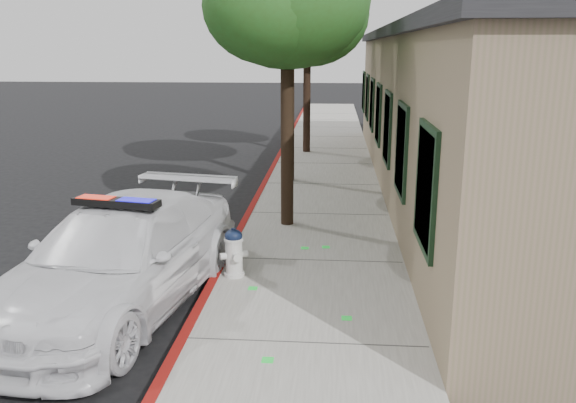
# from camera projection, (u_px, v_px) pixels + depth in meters

# --- Properties ---
(ground) EXTENTS (120.00, 120.00, 0.00)m
(ground) POSITION_uv_depth(u_px,v_px,m) (179.00, 348.00, 7.61)
(ground) COLOR black
(ground) RESTS_ON ground
(sidewalk) EXTENTS (3.20, 60.00, 0.15)m
(sidewalk) POSITION_uv_depth(u_px,v_px,m) (312.00, 264.00, 10.36)
(sidewalk) COLOR gray
(sidewalk) RESTS_ON ground
(red_curb) EXTENTS (0.14, 60.00, 0.16)m
(red_curb) POSITION_uv_depth(u_px,v_px,m) (225.00, 261.00, 10.48)
(red_curb) COLOR maroon
(red_curb) RESTS_ON ground
(clapboard_building) EXTENTS (7.30, 20.89, 4.24)m
(clapboard_building) POSITION_uv_depth(u_px,v_px,m) (519.00, 113.00, 15.26)
(clapboard_building) COLOR #836B56
(clapboard_building) RESTS_ON ground
(police_car) EXTENTS (3.07, 5.63, 1.67)m
(police_car) POSITION_uv_depth(u_px,v_px,m) (120.00, 257.00, 8.66)
(police_car) COLOR silver
(police_car) RESTS_ON ground
(fire_hydrant) EXTENTS (0.46, 0.40, 0.81)m
(fire_hydrant) POSITION_uv_depth(u_px,v_px,m) (234.00, 252.00, 9.53)
(fire_hydrant) COLOR silver
(fire_hydrant) RESTS_ON sidewalk
(street_tree_near) EXTENTS (3.23, 3.32, 5.92)m
(street_tree_near) POSITION_uv_depth(u_px,v_px,m) (288.00, 4.00, 11.38)
(street_tree_near) COLOR black
(street_tree_near) RESTS_ON sidewalk
(street_tree_far) EXTENTS (3.23, 2.96, 5.60)m
(street_tree_far) POSITION_uv_depth(u_px,v_px,m) (308.00, 29.00, 20.11)
(street_tree_far) COLOR black
(street_tree_far) RESTS_ON sidewalk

